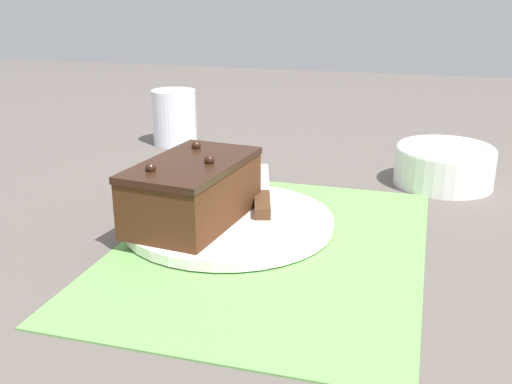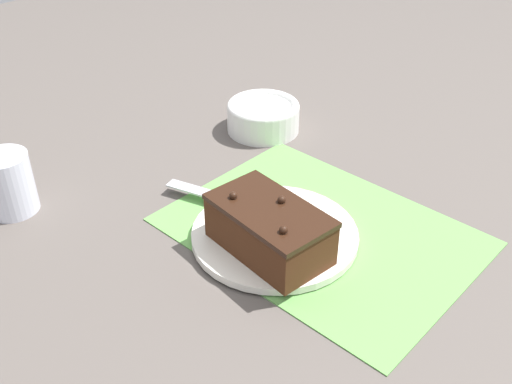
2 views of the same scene
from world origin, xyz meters
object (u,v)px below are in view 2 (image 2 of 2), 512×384
Objects in this scene: chocolate_cake at (269,229)px; drinking_glass at (8,184)px; serving_knife at (250,204)px; small_bowl at (263,116)px; cake_plate at (275,235)px.

chocolate_cake is 1.88× the size of drinking_glass.
serving_knife is at bearing -139.61° from drinking_glass.
drinking_glass reaches higher than serving_knife.
drinking_glass is at bearing 76.47° from small_bowl.
chocolate_cake is at bearing 119.62° from cake_plate.
drinking_glass is at bearing 31.99° from cake_plate.
drinking_glass is at bearing 114.16° from serving_knife.
drinking_glass is (0.37, 0.23, 0.04)m from cake_plate.
small_bowl is at bearing -45.02° from cake_plate.
serving_knife is 0.29m from small_bowl.
chocolate_cake is 0.12m from serving_knife.
small_bowl is at bearing 21.82° from serving_knife.
serving_knife is at bearing -32.40° from chocolate_cake.
cake_plate is 1.34× the size of chocolate_cake.
small_bowl is at bearing -46.64° from chocolate_cake.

